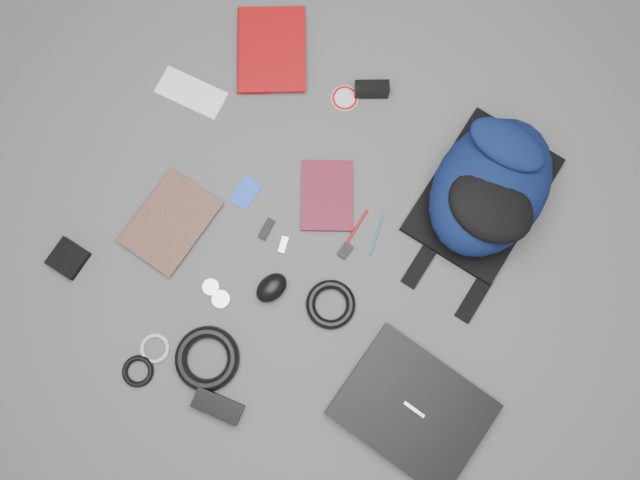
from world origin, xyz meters
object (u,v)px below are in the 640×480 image
at_px(laptop, 413,409).
at_px(comic_book, 144,204).
at_px(pouch, 68,258).
at_px(textbook_red, 237,51).
at_px(compact_camera, 372,89).
at_px(mouse, 271,288).
at_px(backpack, 491,187).
at_px(dvd_case, 327,196).
at_px(power_brick, 218,406).

height_order(laptop, comic_book, laptop).
bearing_deg(laptop, pouch, -167.62).
bearing_deg(textbook_red, comic_book, -119.49).
distance_m(comic_book, compact_camera, 0.71).
distance_m(compact_camera, pouch, 0.96).
bearing_deg(mouse, backpack, 71.33).
distance_m(laptop, comic_book, 0.91).
height_order(compact_camera, mouse, compact_camera).
xyz_separation_m(backpack, laptop, (0.04, -0.61, -0.08)).
distance_m(backpack, dvd_case, 0.44).
xyz_separation_m(textbook_red, comic_book, (-0.04, -0.52, -0.00)).
xyz_separation_m(dvd_case, compact_camera, (-0.01, 0.33, 0.02)).
height_order(dvd_case, compact_camera, compact_camera).
distance_m(mouse, power_brick, 0.34).
height_order(textbook_red, pouch, textbook_red).
height_order(textbook_red, compact_camera, compact_camera).
xyz_separation_m(laptop, textbook_red, (-0.85, 0.72, -0.00)).
bearing_deg(power_brick, backpack, 61.16).
relative_size(backpack, textbook_red, 1.71).
bearing_deg(comic_book, mouse, 1.01).
height_order(comic_book, dvd_case, comic_book).
bearing_deg(pouch, comic_book, 61.42).
relative_size(backpack, dvd_case, 2.26).
bearing_deg(pouch, power_brick, -18.83).
bearing_deg(dvd_case, comic_book, -176.37).
distance_m(compact_camera, power_brick, 0.96).
distance_m(textbook_red, comic_book, 0.52).
bearing_deg(laptop, dvd_case, 146.74).
bearing_deg(mouse, power_brick, -66.64).
bearing_deg(mouse, textbook_red, 146.21).
height_order(backpack, pouch, backpack).
bearing_deg(textbook_red, power_brick, -92.48).
height_order(comic_book, compact_camera, compact_camera).
xyz_separation_m(backpack, dvd_case, (-0.39, -0.18, -0.09)).
relative_size(compact_camera, mouse, 1.04).
bearing_deg(compact_camera, mouse, -116.71).
bearing_deg(power_brick, mouse, 88.95).
bearing_deg(power_brick, compact_camera, 87.47).
height_order(mouse, power_brick, mouse).
relative_size(backpack, compact_camera, 4.67).
height_order(textbook_red, comic_book, textbook_red).
distance_m(mouse, pouch, 0.56).
bearing_deg(mouse, compact_camera, 111.09).
bearing_deg(power_brick, laptop, 21.99).
xyz_separation_m(laptop, comic_book, (-0.89, 0.20, -0.01)).
relative_size(laptop, power_brick, 2.82).
height_order(comic_book, power_brick, power_brick).
height_order(compact_camera, power_brick, compact_camera).
xyz_separation_m(backpack, compact_camera, (-0.40, 0.15, -0.07)).
height_order(backpack, mouse, backpack).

